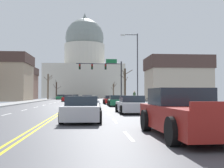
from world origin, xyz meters
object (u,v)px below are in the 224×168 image
pedestrian_00 (134,97)px  bicycle_parked (147,102)px  sedan_near_01 (111,100)px  sedan_near_04 (131,105)px  sedan_near_03 (88,103)px  signal_gantry (105,71)px  pickup_truck_near_06 (186,114)px  sedan_near_00 (87,99)px  street_lamp_right (135,63)px  sedan_near_05 (82,109)px  sedan_oncoming_02 (61,97)px  sedan_oncoming_03 (76,97)px  sedan_oncoming_00 (68,98)px  sedan_near_02 (117,101)px  sedan_oncoming_01 (71,98)px

pedestrian_00 → bicycle_parked: pedestrian_00 is taller
sedan_near_01 → sedan_near_04: sedan_near_04 is taller
sedan_near_03 → pedestrian_00: 10.81m
signal_gantry → sedan_near_04: (0.37, -27.60, -4.82)m
pickup_truck_near_06 → pedestrian_00: (2.37, 25.81, 0.32)m
sedan_near_00 → sedan_near_03: bearing=-89.1°
street_lamp_right → sedan_near_05: bearing=-106.8°
sedan_oncoming_02 → sedan_oncoming_03: 12.14m
bicycle_parked → sedan_near_00: bearing=113.8°
sedan_near_03 → sedan_oncoming_03: (-4.06, 57.67, -0.02)m
sedan_near_00 → sedan_oncoming_00: sedan_near_00 is taller
signal_gantry → sedan_oncoming_00: signal_gantry is taller
sedan_oncoming_03 → pedestrian_00: bearing=-78.5°
pickup_truck_near_06 → sedan_oncoming_00: bearing=99.6°
sedan_near_00 → sedan_near_01: size_ratio=1.10×
sedan_near_02 → pedestrian_00: bearing=49.8°
sedan_near_01 → sedan_oncoming_01: size_ratio=1.01×
street_lamp_right → sedan_oncoming_02: 39.53m
pedestrian_00 → sedan_oncoming_01: bearing=108.9°
street_lamp_right → pedestrian_00: size_ratio=5.42×
sedan_near_04 → sedan_oncoming_00: size_ratio=1.05×
pickup_truck_near_06 → bicycle_parked: (2.84, 20.47, -0.24)m
signal_gantry → sedan_oncoming_01: bearing=113.6°
sedan_near_02 → sedan_oncoming_01: bearing=103.0°
signal_gantry → sedan_oncoming_00: (-6.74, 4.38, -4.83)m
sedan_near_00 → sedan_oncoming_03: sedan_near_00 is taller
signal_gantry → sedan_near_03: 22.80m
street_lamp_right → sedan_oncoming_01: size_ratio=2.11×
street_lamp_right → sedan_near_05: size_ratio=1.88×
sedan_near_03 → bicycle_parked: 7.31m
sedan_near_01 → sedan_oncoming_01: sedan_oncoming_01 is taller
street_lamp_right → sedan_near_00: street_lamp_right is taller
sedan_near_03 → pedestrian_00: bearing=57.6°
sedan_near_05 → sedan_oncoming_02: sedan_near_05 is taller
street_lamp_right → bicycle_parked: 7.16m
pickup_truck_near_06 → pedestrian_00: 25.92m
pickup_truck_near_06 → signal_gantry: bearing=90.9°
sedan_oncoming_00 → sedan_oncoming_01: (-0.13, 11.31, -0.01)m
sedan_near_04 → sedan_oncoming_01: 43.90m
sedan_oncoming_02 → pedestrian_00: (13.07, -36.86, 0.47)m
signal_gantry → sedan_oncoming_02: size_ratio=1.75×
sedan_near_00 → sedan_near_04: bearing=-81.8°
sedan_near_03 → pickup_truck_near_06: bearing=-78.4°
signal_gantry → sedan_near_02: (0.45, -15.95, -4.83)m
sedan_near_02 → sedan_near_05: bearing=-101.4°
sedan_near_00 → bicycle_parked: size_ratio=2.67×
sedan_near_00 → sedan_near_04: (3.50, -24.16, 0.02)m
sedan_near_00 → sedan_oncoming_00: (-3.61, 7.83, 0.01)m
sedan_oncoming_03 → bicycle_parked: size_ratio=2.64×
sedan_near_03 → pedestrian_00: size_ratio=2.61×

